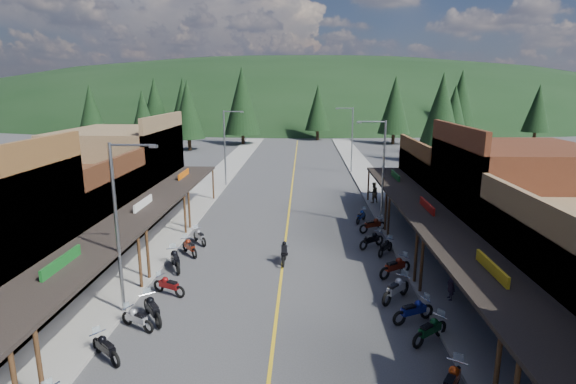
# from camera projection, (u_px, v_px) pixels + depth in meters

# --- Properties ---
(ground) EXTENTS (220.00, 220.00, 0.00)m
(ground) POSITION_uv_depth(u_px,v_px,m) (282.00, 266.00, 26.52)
(ground) COLOR #38383A
(ground) RESTS_ON ground
(centerline) EXTENTS (0.15, 90.00, 0.01)m
(centerline) POSITION_uv_depth(u_px,v_px,m) (291.00, 191.00, 45.99)
(centerline) COLOR gold
(centerline) RESTS_ON ground
(sidewalk_west) EXTENTS (3.40, 94.00, 0.15)m
(sidewalk_west) POSITION_uv_depth(u_px,v_px,m) (207.00, 189.00, 46.27)
(sidewalk_west) COLOR gray
(sidewalk_west) RESTS_ON ground
(sidewalk_east) EXTENTS (3.40, 94.00, 0.15)m
(sidewalk_east) POSITION_uv_depth(u_px,v_px,m) (377.00, 191.00, 45.69)
(sidewalk_east) COLOR gray
(sidewalk_east) RESTS_ON ground
(shop_west_2) EXTENTS (10.90, 9.00, 6.20)m
(shop_west_2) POSITION_uv_depth(u_px,v_px,m) (64.00, 215.00, 28.07)
(shop_west_2) COLOR #3F2111
(shop_west_2) RESTS_ON ground
(shop_west_3) EXTENTS (10.90, 10.20, 8.20)m
(shop_west_3) POSITION_uv_depth(u_px,v_px,m) (123.00, 171.00, 37.19)
(shop_west_3) COLOR brown
(shop_west_3) RESTS_ON ground
(shop_east_2) EXTENTS (10.90, 9.00, 8.20)m
(shop_east_2) POSITION_uv_depth(u_px,v_px,m) (513.00, 203.00, 26.92)
(shop_east_2) COLOR #562B19
(shop_east_2) RESTS_ON ground
(shop_east_3) EXTENTS (10.90, 10.20, 6.20)m
(shop_east_3) POSITION_uv_depth(u_px,v_px,m) (457.00, 185.00, 36.49)
(shop_east_3) COLOR #4C2D16
(shop_east_3) RESTS_ON ground
(streetlight_0) EXTENTS (2.16, 0.18, 8.00)m
(streetlight_0) POSITION_uv_depth(u_px,v_px,m) (120.00, 222.00, 19.91)
(streetlight_0) COLOR gray
(streetlight_0) RESTS_ON ground
(streetlight_1) EXTENTS (2.16, 0.18, 8.00)m
(streetlight_1) POSITION_uv_depth(u_px,v_px,m) (226.00, 145.00, 47.16)
(streetlight_1) COLOR gray
(streetlight_1) RESTS_ON ground
(streetlight_2) EXTENTS (2.16, 0.18, 8.00)m
(streetlight_2) POSITION_uv_depth(u_px,v_px,m) (381.00, 169.00, 33.07)
(streetlight_2) COLOR gray
(streetlight_2) RESTS_ON ground
(streetlight_3) EXTENTS (2.16, 0.18, 8.00)m
(streetlight_3) POSITION_uv_depth(u_px,v_px,m) (351.00, 137.00, 54.49)
(streetlight_3) COLOR gray
(streetlight_3) RESTS_ON ground
(ridge_hill) EXTENTS (310.00, 140.00, 60.00)m
(ridge_hill) POSITION_uv_depth(u_px,v_px,m) (300.00, 118.00, 157.94)
(ridge_hill) COLOR black
(ridge_hill) RESTS_ON ground
(pine_0) EXTENTS (5.04, 5.04, 11.00)m
(pine_0) POSITION_uv_depth(u_px,v_px,m) (91.00, 108.00, 86.75)
(pine_0) COLOR black
(pine_0) RESTS_ON ground
(pine_1) EXTENTS (5.88, 5.88, 12.50)m
(pine_1) POSITION_uv_depth(u_px,v_px,m) (183.00, 103.00, 93.83)
(pine_1) COLOR black
(pine_1) RESTS_ON ground
(pine_2) EXTENTS (6.72, 6.72, 14.00)m
(pine_2) POSITION_uv_depth(u_px,v_px,m) (242.00, 101.00, 81.51)
(pine_2) COLOR black
(pine_2) RESTS_ON ground
(pine_3) EXTENTS (5.04, 5.04, 11.00)m
(pine_3) POSITION_uv_depth(u_px,v_px,m) (318.00, 107.00, 89.17)
(pine_3) COLOR black
(pine_3) RESTS_ON ground
(pine_4) EXTENTS (5.88, 5.88, 12.50)m
(pine_4) POSITION_uv_depth(u_px,v_px,m) (395.00, 105.00, 82.69)
(pine_4) COLOR black
(pine_4) RESTS_ON ground
(pine_5) EXTENTS (6.72, 6.72, 14.00)m
(pine_5) POSITION_uv_depth(u_px,v_px,m) (461.00, 99.00, 93.67)
(pine_5) COLOR black
(pine_5) RESTS_ON ground
(pine_6) EXTENTS (5.04, 5.04, 11.00)m
(pine_6) POSITION_uv_depth(u_px,v_px,m) (538.00, 108.00, 85.82)
(pine_6) COLOR black
(pine_6) RESTS_ON ground
(pine_7) EXTENTS (5.88, 5.88, 12.50)m
(pine_7) POSITION_uv_depth(u_px,v_px,m) (155.00, 102.00, 99.94)
(pine_7) COLOR black
(pine_7) RESTS_ON ground
(pine_8) EXTENTS (4.48, 4.48, 10.00)m
(pine_8) POSITION_uv_depth(u_px,v_px,m) (143.00, 118.00, 64.85)
(pine_8) COLOR black
(pine_8) RESTS_ON ground
(pine_9) EXTENTS (4.93, 4.93, 10.80)m
(pine_9) POSITION_uv_depth(u_px,v_px,m) (454.00, 114.00, 68.08)
(pine_9) COLOR black
(pine_9) RESTS_ON ground
(pine_10) EXTENTS (5.38, 5.38, 11.60)m
(pine_10) POSITION_uv_depth(u_px,v_px,m) (188.00, 110.00, 74.26)
(pine_10) COLOR black
(pine_10) RESTS_ON ground
(pine_11) EXTENTS (5.82, 5.82, 12.40)m
(pine_11) POSITION_uv_depth(u_px,v_px,m) (441.00, 111.00, 61.22)
(pine_11) COLOR black
(pine_11) RESTS_ON ground
(bike_west_3) EXTENTS (1.96, 1.79, 1.14)m
(bike_west_3) POSITION_uv_depth(u_px,v_px,m) (105.00, 347.00, 17.24)
(bike_west_3) COLOR black
(bike_west_3) RESTS_ON ground
(bike_west_4) EXTENTS (1.95, 1.47, 1.08)m
(bike_west_4) POSITION_uv_depth(u_px,v_px,m) (137.00, 318.00, 19.48)
(bike_west_4) COLOR #ADACB2
(bike_west_4) RESTS_ON ground
(bike_west_5) EXTENTS (1.90, 2.25, 1.27)m
(bike_west_5) POSITION_uv_depth(u_px,v_px,m) (152.00, 308.00, 20.16)
(bike_west_5) COLOR black
(bike_west_5) RESTS_ON ground
(bike_west_6) EXTENTS (2.07, 1.47, 1.13)m
(bike_west_6) POSITION_uv_depth(u_px,v_px,m) (169.00, 285.00, 22.71)
(bike_west_6) COLOR maroon
(bike_west_6) RESTS_ON ground
(bike_west_7) EXTENTS (1.69, 2.42, 1.32)m
(bike_west_7) POSITION_uv_depth(u_px,v_px,m) (175.00, 259.00, 25.87)
(bike_west_7) COLOR black
(bike_west_7) RESTS_ON ground
(bike_west_8) EXTENTS (1.78, 2.07, 1.18)m
(bike_west_8) POSITION_uv_depth(u_px,v_px,m) (190.00, 246.00, 28.15)
(bike_west_8) COLOR maroon
(bike_west_8) RESTS_ON ground
(bike_west_9) EXTENTS (1.68, 2.01, 1.14)m
(bike_west_9) POSITION_uv_depth(u_px,v_px,m) (200.00, 236.00, 30.20)
(bike_west_9) COLOR gray
(bike_west_9) RESTS_ON ground
(bike_east_3) EXTENTS (1.79, 2.23, 1.25)m
(bike_east_3) POSITION_uv_depth(u_px,v_px,m) (451.00, 381.00, 15.14)
(bike_east_3) COLOR #B4360C
(bike_east_3) RESTS_ON ground
(bike_east_4) EXTENTS (2.09, 1.89, 1.21)m
(bike_east_4) POSITION_uv_depth(u_px,v_px,m) (430.00, 329.00, 18.46)
(bike_east_4) COLOR #0C401C
(bike_east_4) RESTS_ON ground
(bike_east_5) EXTENTS (2.23, 1.56, 1.22)m
(bike_east_5) POSITION_uv_depth(u_px,v_px,m) (414.00, 310.00, 20.05)
(bike_east_5) COLOR navy
(bike_east_5) RESTS_ON ground
(bike_east_6) EXTENTS (2.12, 2.25, 1.33)m
(bike_east_6) POSITION_uv_depth(u_px,v_px,m) (396.00, 288.00, 22.10)
(bike_east_6) COLOR #AAABAF
(bike_east_6) RESTS_ON ground
(bike_east_7) EXTENTS (2.27, 1.90, 1.28)m
(bike_east_7) POSITION_uv_depth(u_px,v_px,m) (395.00, 266.00, 24.92)
(bike_east_7) COLOR maroon
(bike_east_7) RESTS_ON ground
(bike_east_8) EXTENTS (1.60, 1.93, 1.09)m
(bike_east_8) POSITION_uv_depth(u_px,v_px,m) (386.00, 246.00, 28.28)
(bike_east_8) COLOR black
(bike_east_8) RESTS_ON ground
(bike_east_9) EXTENTS (2.09, 1.87, 1.21)m
(bike_east_9) POSITION_uv_depth(u_px,v_px,m) (372.00, 239.00, 29.43)
(bike_east_9) COLOR black
(bike_east_9) RESTS_ON ground
(bike_east_10) EXTENTS (2.28, 1.63, 1.25)m
(bike_east_10) POSITION_uv_depth(u_px,v_px,m) (373.00, 224.00, 32.58)
(bike_east_10) COLOR maroon
(bike_east_10) RESTS_ON ground
(bike_east_11) EXTENTS (1.42, 2.02, 1.10)m
(bike_east_11) POSITION_uv_depth(u_px,v_px,m) (361.00, 215.00, 35.06)
(bike_east_11) COLOR navy
(bike_east_11) RESTS_ON ground
(rider_on_bike) EXTENTS (0.73, 1.93, 1.44)m
(rider_on_bike) POSITION_uv_depth(u_px,v_px,m) (284.00, 254.00, 26.85)
(rider_on_bike) COLOR black
(rider_on_bike) RESTS_ON ground
(pedestrian_east_a) EXTENTS (0.39, 0.59, 1.60)m
(pedestrian_east_a) POSITION_uv_depth(u_px,v_px,m) (451.00, 284.00, 21.87)
(pedestrian_east_a) COLOR #2D2233
(pedestrian_east_a) RESTS_ON sidewalk_east
(pedestrian_east_b) EXTENTS (1.05, 0.85, 1.89)m
(pedestrian_east_b) POSITION_uv_depth(u_px,v_px,m) (373.00, 193.00, 40.36)
(pedestrian_east_b) COLOR brown
(pedestrian_east_b) RESTS_ON sidewalk_east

